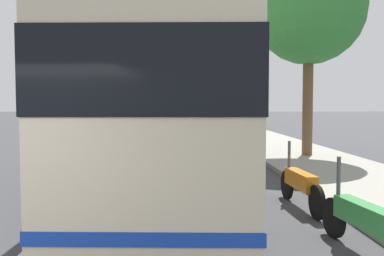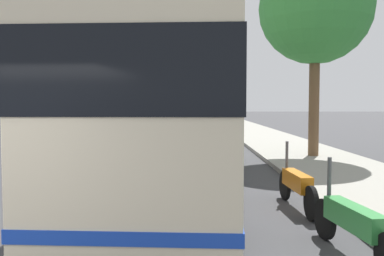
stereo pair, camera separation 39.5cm
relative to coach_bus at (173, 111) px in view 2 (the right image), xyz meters
name	(u,v)px [view 2 (the right image)]	position (x,y,z in m)	size (l,w,h in m)	color
sidewalk_curb	(337,169)	(2.73, -4.80, -1.81)	(110.00, 3.60, 0.14)	gray
lane_divider_line	(111,171)	(2.73, 2.00, -1.87)	(110.00, 0.16, 0.01)	silver
coach_bus	(173,111)	(0.00, 0.00, 0.00)	(11.15, 3.23, 3.24)	beige
motorcycle_far_end	(353,224)	(-4.45, -2.55, -1.41)	(2.29, 0.40, 1.25)	black
motorcycle_angled	(297,185)	(-1.81, -2.46, -1.41)	(2.25, 0.31, 1.26)	black
car_oncoming	(150,118)	(29.87, 3.53, -1.12)	(4.78, 2.13, 1.58)	gold
car_ahead_same_lane	(146,117)	(35.78, 4.51, -1.22)	(4.58, 1.91, 1.36)	silver
car_side_street	(188,117)	(31.94, -0.01, -1.14)	(4.29, 2.01, 1.57)	silver
car_behind_bus	(192,120)	(23.69, -0.47, -1.16)	(4.43, 2.12, 1.49)	gold
roadside_tree_mid_block	(316,8)	(5.58, -4.90, 3.61)	(4.09, 4.09, 7.56)	brown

